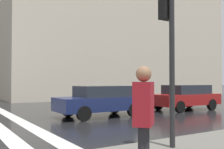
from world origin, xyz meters
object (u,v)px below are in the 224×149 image
at_px(car_red, 185,97).
at_px(pedestrian_in_red_jacket, 144,116).
at_px(car_navy, 102,100).
at_px(traffic_signal_post, 168,28).

xyz_separation_m(car_red, pedestrian_in_red_jacket, (-7.75, 9.16, 0.38)).
height_order(car_navy, pedestrian_in_red_jacket, pedestrian_in_red_jacket).
bearing_deg(pedestrian_in_red_jacket, car_red, -49.77).
bearing_deg(pedestrian_in_red_jacket, traffic_signal_post, -51.36).
xyz_separation_m(traffic_signal_post, pedestrian_in_red_jacket, (-1.58, 1.97, -1.71)).
relative_size(car_navy, pedestrian_in_red_jacket, 2.44).
distance_m(car_red, pedestrian_in_red_jacket, 12.00).
relative_size(car_red, car_navy, 1.00).
height_order(car_red, pedestrian_in_red_jacket, pedestrian_in_red_jacket).
distance_m(traffic_signal_post, pedestrian_in_red_jacket, 3.05).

